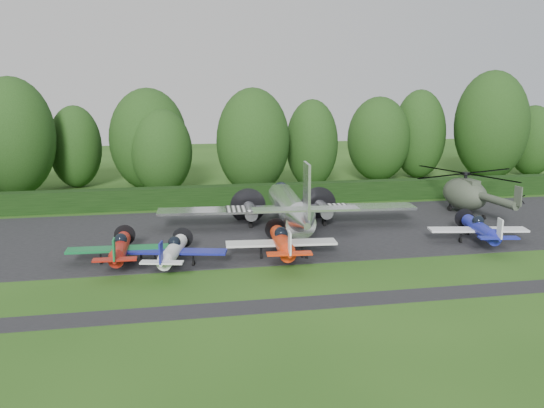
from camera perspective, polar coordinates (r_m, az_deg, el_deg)
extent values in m
plane|color=#214714|center=(39.24, 1.52, -6.24)|extent=(160.00, 160.00, 0.00)
cube|color=black|center=(48.67, -1.08, -2.69)|extent=(70.00, 18.00, 0.01)
cube|color=black|center=(33.75, 3.80, -9.28)|extent=(70.00, 2.00, 0.00)
cube|color=black|center=(59.25, -2.97, -0.12)|extent=(90.00, 1.60, 2.00)
cylinder|color=silver|center=(49.08, 1.67, -0.37)|extent=(2.23, 11.64, 2.23)
cone|color=silver|center=(55.33, 0.16, 1.00)|extent=(2.23, 1.46, 2.23)
cone|color=silver|center=(42.35, 3.78, -1.65)|extent=(2.23, 2.91, 2.23)
sphere|color=black|center=(54.34, 0.35, 1.33)|extent=(1.46, 1.46, 1.46)
cube|color=silver|center=(50.06, 1.42, -0.47)|extent=(21.35, 2.33, 0.21)
cube|color=white|center=(49.35, -2.99, -0.52)|extent=(2.52, 2.43, 0.05)
cube|color=white|center=(51.01, 5.67, -0.16)|extent=(2.52, 2.43, 0.05)
cylinder|color=silver|center=(50.10, -2.20, -0.75)|extent=(1.07, 3.11, 1.07)
cylinder|color=silver|center=(51.42, 4.65, -0.46)|extent=(1.07, 3.11, 1.07)
cylinder|color=black|center=(52.21, -2.58, -0.25)|extent=(3.11, 0.03, 3.11)
cylinder|color=black|center=(53.48, 4.01, 0.02)|extent=(3.11, 0.03, 3.11)
cube|color=silver|center=(41.39, 4.08, -0.45)|extent=(7.28, 1.36, 0.14)
cube|color=silver|center=(40.85, 4.21, 1.33)|extent=(0.17, 2.13, 3.69)
cylinder|color=black|center=(49.97, -2.12, -2.04)|extent=(0.24, 0.87, 0.87)
cylinder|color=black|center=(51.29, 4.75, -1.71)|extent=(0.24, 0.87, 0.87)
cylinder|color=black|center=(41.82, 4.15, -4.88)|extent=(0.17, 0.43, 0.43)
cylinder|color=#A0180E|center=(41.24, -14.11, -4.09)|extent=(0.97, 5.56, 0.97)
sphere|color=black|center=(41.71, -14.10, -3.27)|extent=(0.85, 0.85, 0.85)
cube|color=#0F6631|center=(41.77, -14.07, -4.11)|extent=(7.07, 1.31, 0.14)
cube|color=#A0180E|center=(37.97, -14.35, -5.07)|extent=(2.63, 0.71, 0.10)
cube|color=#0F6631|center=(37.70, -14.41, -4.15)|extent=(0.10, 0.81, 1.31)
cylinder|color=black|center=(44.71, -13.90, -2.87)|extent=(1.52, 0.02, 1.52)
cylinder|color=black|center=(41.88, -15.83, -5.27)|extent=(0.14, 0.44, 0.44)
cylinder|color=black|center=(41.74, -12.22, -5.15)|extent=(0.14, 0.44, 0.44)
cylinder|color=black|center=(44.03, -13.89, -4.37)|extent=(0.12, 0.40, 0.40)
cylinder|color=white|center=(40.03, -9.32, -4.41)|extent=(0.94, 5.40, 0.94)
sphere|color=black|center=(40.48, -9.37, -3.58)|extent=(0.83, 0.83, 0.83)
cube|color=navy|center=(40.54, -9.34, -4.42)|extent=(6.88, 1.28, 0.14)
cube|color=white|center=(36.85, -9.14, -5.42)|extent=(2.55, 0.69, 0.10)
cube|color=navy|center=(36.58, -9.17, -4.51)|extent=(0.10, 0.79, 1.28)
cylinder|color=black|center=(43.40, -9.49, -3.16)|extent=(1.47, 0.02, 1.47)
cylinder|color=black|center=(40.56, -11.10, -5.60)|extent=(0.14, 0.43, 0.43)
cylinder|color=black|center=(40.62, -7.49, -5.45)|extent=(0.14, 0.43, 0.43)
cylinder|color=black|center=(42.74, -9.41, -4.67)|extent=(0.12, 0.39, 0.39)
cylinder|color=red|center=(41.13, 0.97, -3.66)|extent=(1.04, 5.97, 1.04)
sphere|color=black|center=(41.62, 0.78, -2.78)|extent=(0.91, 0.91, 0.91)
cube|color=white|center=(41.69, 0.81, -3.68)|extent=(7.60, 1.41, 0.15)
cube|color=red|center=(37.70, 2.13, -4.67)|extent=(2.82, 0.76, 0.11)
cube|color=white|center=(37.40, 2.17, -3.67)|extent=(0.11, 0.87, 1.41)
cylinder|color=black|center=(44.78, -0.08, -2.39)|extent=(1.63, 0.02, 1.63)
cylinder|color=black|center=(41.45, -1.05, -4.98)|extent=(0.15, 0.48, 0.48)
cylinder|color=black|center=(42.02, 2.76, -4.76)|extent=(0.15, 0.48, 0.48)
cylinder|color=black|center=(44.06, 0.19, -3.99)|extent=(0.13, 0.43, 0.43)
cylinder|color=#1A209D|center=(47.55, 19.04, -2.26)|extent=(1.00, 5.74, 1.00)
sphere|color=black|center=(47.97, 18.71, -1.54)|extent=(0.88, 0.88, 0.88)
cube|color=white|center=(48.02, 18.72, -2.30)|extent=(7.31, 1.36, 0.15)
cube|color=#1A209D|center=(44.65, 21.27, -2.95)|extent=(2.71, 0.73, 0.10)
cube|color=white|center=(44.41, 21.41, -2.14)|extent=(0.10, 0.84, 1.36)
cylinder|color=black|center=(50.69, 16.96, -1.29)|extent=(1.57, 0.02, 1.57)
cylinder|color=black|center=(47.38, 17.36, -3.40)|extent=(0.15, 0.46, 0.46)
cylinder|color=black|center=(48.72, 20.17, -3.18)|extent=(0.15, 0.46, 0.46)
cylinder|color=black|center=(50.07, 17.42, -2.64)|extent=(0.13, 0.42, 0.42)
ellipsoid|color=#3D4938|center=(58.30, 17.67, 0.91)|extent=(3.04, 5.58, 2.92)
cylinder|color=#3D4938|center=(54.52, 19.90, 0.36)|extent=(0.68, 5.85, 0.68)
cube|color=#3D4938|center=(51.85, 21.67, 0.67)|extent=(0.12, 0.88, 1.56)
cylinder|color=black|center=(58.06, 17.76, 2.33)|extent=(0.29, 0.29, 0.78)
cylinder|color=black|center=(57.99, 17.79, 2.76)|extent=(0.68, 0.68, 0.24)
cylinder|color=black|center=(57.99, 17.79, 2.76)|extent=(11.70, 11.70, 0.06)
cube|color=#3D4938|center=(57.44, 18.11, 1.87)|extent=(0.88, 1.95, 0.68)
ellipsoid|color=black|center=(59.63, 16.96, 1.28)|extent=(1.85, 1.85, 1.67)
cylinder|color=black|center=(58.79, 16.39, -0.38)|extent=(0.18, 0.55, 0.55)
cylinder|color=black|center=(59.71, 18.05, -0.30)|extent=(0.18, 0.55, 0.55)
cylinder|color=black|center=(55.94, 19.11, -1.20)|extent=(0.16, 0.47, 0.47)
cylinder|color=#3F3326|center=(69.45, 22.25, 1.32)|extent=(0.13, 0.13, 1.32)
cube|color=beige|center=(70.25, 23.42, 1.97)|extent=(3.52, 0.09, 1.10)
cylinder|color=black|center=(65.22, -1.79, 2.62)|extent=(0.70, 0.70, 3.69)
ellipsoid|color=#1C3812|center=(64.74, -1.81, 5.94)|extent=(7.80, 7.80, 11.27)
cylinder|color=black|center=(78.72, 19.73, 3.73)|extent=(0.70, 0.70, 4.32)
ellipsoid|color=#1C3812|center=(78.29, 19.95, 6.95)|extent=(8.79, 8.79, 13.21)
cylinder|color=black|center=(84.23, 23.16, 3.47)|extent=(0.70, 0.70, 2.92)
ellipsoid|color=#1C3812|center=(83.90, 23.33, 5.50)|extent=(5.94, 5.94, 8.93)
cylinder|color=black|center=(68.71, -11.44, 2.85)|extent=(0.70, 0.70, 3.67)
ellipsoid|color=#1C3812|center=(68.26, -11.57, 5.98)|extent=(8.47, 8.47, 11.22)
cylinder|color=black|center=(68.87, 3.74, 2.90)|extent=(0.70, 0.70, 3.26)
ellipsoid|color=#1C3812|center=(68.44, 3.77, 5.67)|extent=(5.86, 5.86, 9.95)
cylinder|color=black|center=(68.84, -22.98, 2.34)|extent=(0.70, 0.70, 4.07)
ellipsoid|color=#1C3812|center=(68.36, -23.25, 5.80)|extent=(8.69, 8.69, 12.44)
cylinder|color=black|center=(74.61, 9.91, 3.44)|extent=(0.70, 0.70, 3.31)
ellipsoid|color=#1C3812|center=(74.21, 10.00, 6.05)|extent=(7.49, 7.49, 10.12)
cylinder|color=black|center=(72.41, -17.87, 2.70)|extent=(0.70, 0.70, 3.03)
ellipsoid|color=#1C3812|center=(72.02, -18.02, 5.15)|extent=(5.85, 5.85, 9.27)
cylinder|color=black|center=(77.85, 13.57, 3.73)|extent=(0.70, 0.70, 3.57)
ellipsoid|color=#1C3812|center=(77.45, 13.70, 6.41)|extent=(6.42, 6.42, 10.91)
cylinder|color=black|center=(66.02, -10.26, 2.24)|extent=(0.70, 0.70, 2.97)
ellipsoid|color=#1C3812|center=(65.60, -10.36, 4.87)|extent=(6.53, 6.53, 9.09)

